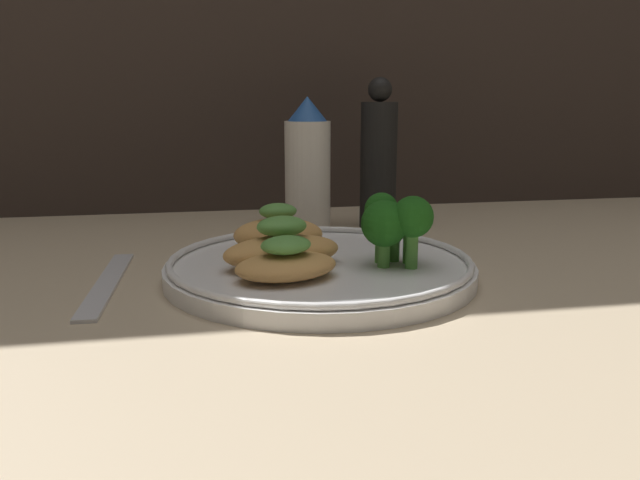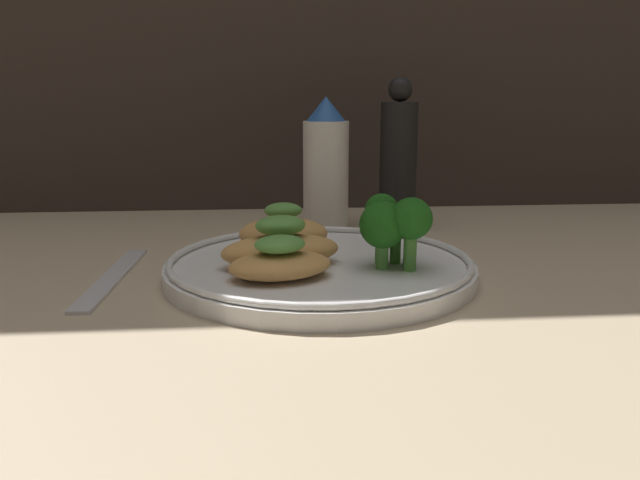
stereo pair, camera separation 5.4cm
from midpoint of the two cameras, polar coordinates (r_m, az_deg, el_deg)
name	(u,v)px [view 2 (the right image)]	position (r cm, az deg, el deg)	size (l,w,h in cm)	color
ground_plane	(320,283)	(54.89, 2.82, -4.01)	(180.00, 180.00, 1.00)	tan
plate	(320,267)	(54.48, 2.83, -2.50)	(26.96, 26.96, 2.00)	white
grilled_meat_front	(280,262)	(49.35, -0.57, -2.06)	(9.66, 7.98, 3.46)	tan
grilled_meat_middle	(281,247)	(52.77, -0.71, -0.68)	(11.26, 7.75, 4.38)	tan
grilled_meat_back	(283,232)	(58.51, -0.74, 0.72)	(8.42, 6.05, 4.51)	tan
broccoli_bunch	(394,222)	(52.56, 9.74, 1.61)	(5.91, 5.53, 6.14)	#4C8E38
sauce_bottle	(326,167)	(74.09, 2.64, 6.67)	(5.40, 5.40, 15.67)	white
pepper_grinder	(398,161)	(75.66, 9.22, 7.16)	(4.40, 4.40, 17.88)	black
fork	(113,275)	(56.50, -15.85, -3.16)	(2.42, 19.18, 0.60)	silver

